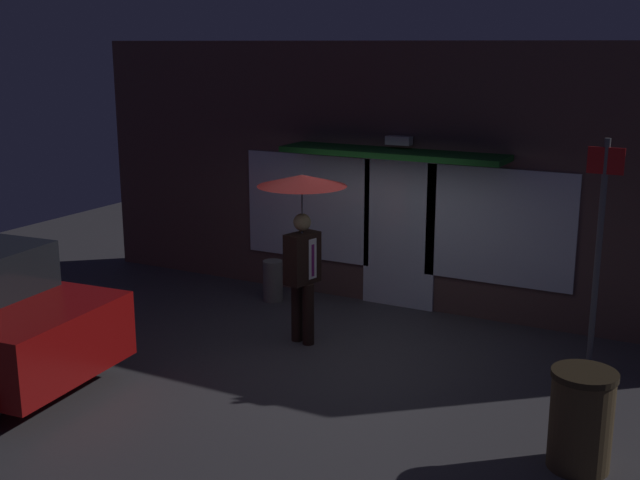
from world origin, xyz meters
TOP-DOWN VIEW (x-y plane):
  - ground_plane at (0.00, 0.00)m, footprint 18.00×18.00m
  - building_facade at (-0.00, 2.34)m, footprint 10.47×1.00m
  - person_with_umbrella at (-0.51, 0.23)m, footprint 1.12×1.12m
  - street_sign_post at (2.94, 1.00)m, footprint 0.40×0.07m
  - sidewalk_bollard at (-1.75, 1.54)m, footprint 0.30×0.30m
  - trash_bin at (3.26, -1.34)m, footprint 0.59×0.59m

SIDE VIEW (x-z plane):
  - ground_plane at x=0.00m, z-range 0.00..0.00m
  - sidewalk_bollard at x=-1.75m, z-range 0.00..0.62m
  - trash_bin at x=3.26m, z-range 0.00..0.94m
  - street_sign_post at x=2.94m, z-range 0.17..2.92m
  - person_with_umbrella at x=-0.51m, z-range 0.55..2.75m
  - building_facade at x=0.00m, z-range -0.01..3.79m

